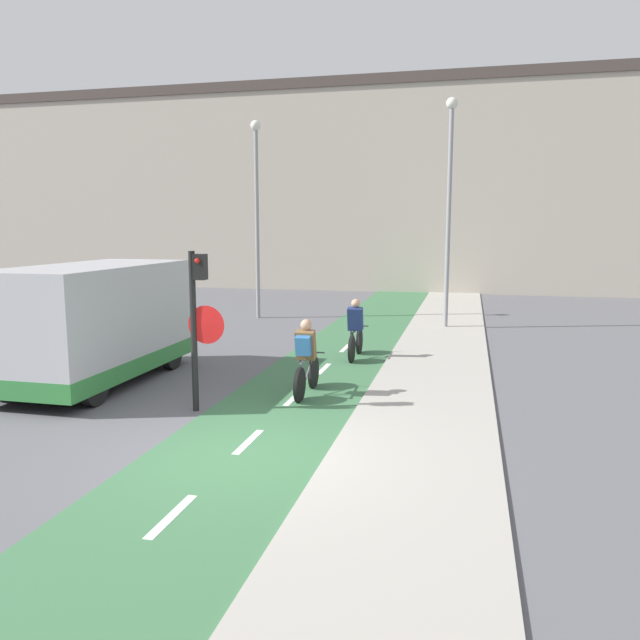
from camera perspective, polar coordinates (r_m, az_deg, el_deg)
ground_plane at (r=9.18m, az=-7.65°, el=-12.11°), size 120.00×120.00×0.00m
bike_lane at (r=9.18m, az=-7.64°, el=-12.05°), size 2.55×60.00×0.02m
sidewalk_strip at (r=8.64m, az=8.28°, el=-13.30°), size 2.40×60.00×0.05m
building_row_background at (r=33.44m, az=8.25°, el=11.88°), size 60.00×5.20×10.42m
traffic_light_pole at (r=10.96m, az=-11.10°, el=0.67°), size 0.67×0.26×2.82m
street_lamp_far at (r=22.15m, az=-5.81°, el=10.94°), size 0.36×0.36×6.82m
street_lamp_sidewalk at (r=20.19m, az=11.74°, el=11.50°), size 0.36×0.36×7.12m
cyclist_near at (r=11.93m, az=-1.29°, el=-3.63°), size 0.46×1.72×1.49m
cyclist_far at (r=15.32m, az=3.27°, el=-1.09°), size 0.46×1.71×1.48m
van at (r=13.65m, az=-19.90°, el=-0.48°), size 2.08×4.70×2.45m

